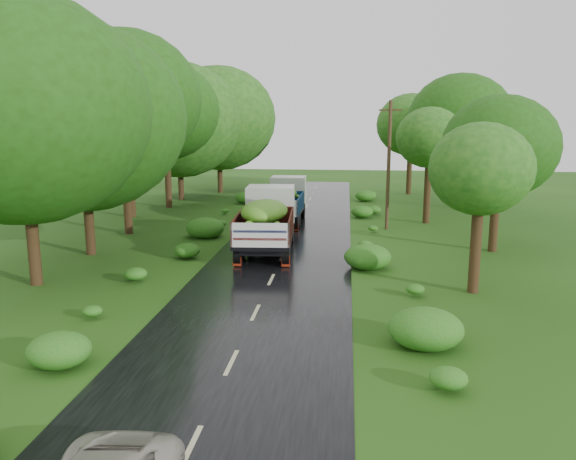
# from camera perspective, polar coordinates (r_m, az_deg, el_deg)

# --- Properties ---
(ground) EXTENTS (120.00, 120.00, 0.00)m
(ground) POSITION_cam_1_polar(r_m,az_deg,el_deg) (15.53, -5.77, -13.29)
(ground) COLOR #1C420E
(ground) RESTS_ON ground
(road) EXTENTS (6.50, 80.00, 0.02)m
(road) POSITION_cam_1_polar(r_m,az_deg,el_deg) (20.11, -2.87, -7.44)
(road) COLOR black
(road) RESTS_ON ground
(road_lines) EXTENTS (0.12, 69.60, 0.00)m
(road_lines) POSITION_cam_1_polar(r_m,az_deg,el_deg) (21.04, -2.45, -6.55)
(road_lines) COLOR #BFB78C
(road_lines) RESTS_ON road
(truck_near) EXTENTS (2.90, 7.22, 2.98)m
(truck_near) POSITION_cam_1_polar(r_m,az_deg,el_deg) (27.67, -2.12, 1.29)
(truck_near) COLOR black
(truck_near) RESTS_ON ground
(truck_far) EXTENTS (2.36, 6.49, 2.72)m
(truck_far) POSITION_cam_1_polar(r_m,az_deg,el_deg) (35.51, -0.32, 3.24)
(truck_far) COLOR black
(truck_far) RESTS_ON ground
(utility_pole) EXTENTS (1.31, 0.33, 7.53)m
(utility_pole) POSITION_cam_1_polar(r_m,az_deg,el_deg) (33.45, 10.19, 6.61)
(utility_pole) COLOR #382616
(utility_pole) RESTS_ON ground
(trees_left) EXTENTS (7.43, 33.57, 9.77)m
(trees_left) POSITION_cam_1_polar(r_m,az_deg,el_deg) (37.77, -13.96, 11.32)
(trees_left) COLOR black
(trees_left) RESTS_ON ground
(trees_right) EXTENTS (6.57, 31.97, 8.09)m
(trees_right) POSITION_cam_1_polar(r_m,az_deg,el_deg) (38.39, 16.01, 9.51)
(trees_right) COLOR black
(trees_right) RESTS_ON ground
(shrubs) EXTENTS (11.90, 44.00, 0.70)m
(shrubs) POSITION_cam_1_polar(r_m,az_deg,el_deg) (28.64, -0.11, -1.09)
(shrubs) COLOR #1A6918
(shrubs) RESTS_ON ground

